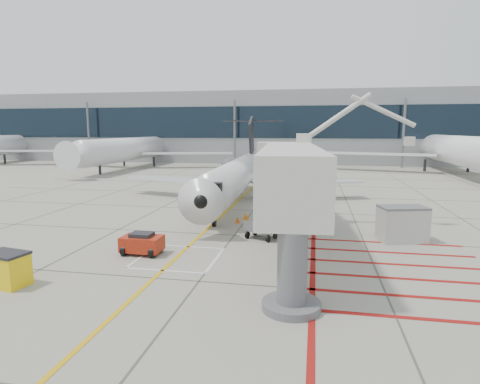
% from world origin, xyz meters
% --- Properties ---
extents(ground_plane, '(260.00, 260.00, 0.00)m').
position_xyz_m(ground_plane, '(0.00, 0.00, 0.00)').
color(ground_plane, '#9C9686').
rests_on(ground_plane, ground).
extents(regional_jet, '(25.51, 31.62, 8.05)m').
position_xyz_m(regional_jet, '(-2.12, 13.25, 4.02)').
color(regional_jet, silver).
rests_on(regional_jet, ground_plane).
extents(jet_bridge, '(10.64, 20.02, 7.75)m').
position_xyz_m(jet_bridge, '(3.72, 0.54, 3.87)').
color(jet_bridge, silver).
rests_on(jet_bridge, ground_plane).
extents(pushback_tug, '(2.17, 1.39, 1.25)m').
position_xyz_m(pushback_tug, '(-4.17, -0.71, 0.63)').
color(pushback_tug, '#AA2510').
rests_on(pushback_tug, ground_plane).
extents(spill_bin, '(1.90, 1.43, 1.49)m').
position_xyz_m(spill_bin, '(-8.05, -5.97, 0.75)').
color(spill_bin, yellow).
rests_on(spill_bin, ground_plane).
extents(baggage_cart, '(2.21, 1.86, 1.19)m').
position_xyz_m(baggage_cart, '(1.81, 3.53, 0.60)').
color(baggage_cart, '#5E5D62').
rests_on(baggage_cart, ground_plane).
extents(ground_power_unit, '(3.01, 2.20, 2.14)m').
position_xyz_m(ground_power_unit, '(10.24, 4.50, 1.07)').
color(ground_power_unit, '#B8B6AF').
rests_on(ground_power_unit, ground_plane).
extents(cone_nose, '(0.34, 0.34, 0.47)m').
position_xyz_m(cone_nose, '(-0.46, 7.40, 0.23)').
color(cone_nose, '#F35C0C').
rests_on(cone_nose, ground_plane).
extents(cone_side, '(0.41, 0.41, 0.57)m').
position_xyz_m(cone_side, '(-0.04, 8.48, 0.29)').
color(cone_side, orange).
rests_on(cone_side, ground_plane).
extents(terminal_building, '(180.00, 28.00, 14.00)m').
position_xyz_m(terminal_building, '(10.00, 70.00, 7.00)').
color(terminal_building, gray).
rests_on(terminal_building, ground_plane).
extents(terminal_glass_band, '(180.00, 0.10, 6.00)m').
position_xyz_m(terminal_glass_band, '(10.00, 55.95, 8.00)').
color(terminal_glass_band, black).
rests_on(terminal_glass_band, ground_plane).
extents(bg_aircraft_b, '(34.92, 38.80, 11.64)m').
position_xyz_m(bg_aircraft_b, '(-26.63, 46.00, 5.82)').
color(bg_aircraft_b, silver).
rests_on(bg_aircraft_b, ground_plane).
extents(bg_aircraft_c, '(38.50, 42.78, 12.83)m').
position_xyz_m(bg_aircraft_c, '(25.56, 46.00, 6.42)').
color(bg_aircraft_c, silver).
rests_on(bg_aircraft_c, ground_plane).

